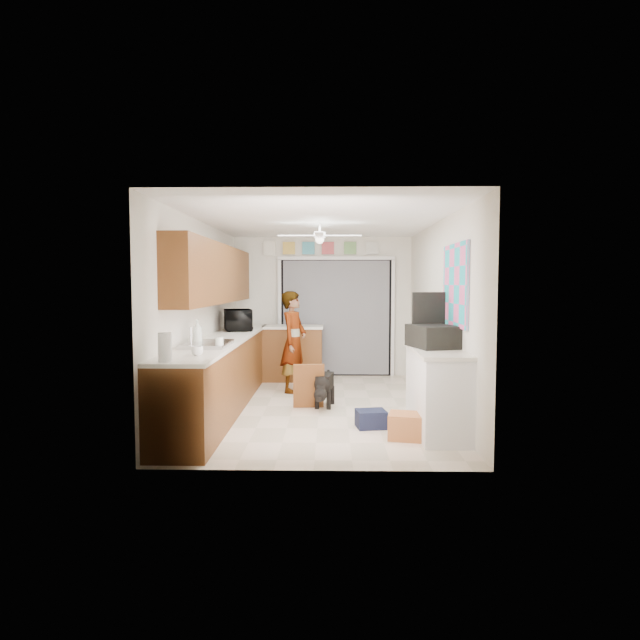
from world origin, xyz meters
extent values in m
plane|color=beige|center=(0.00, 0.00, 0.00)|extent=(5.00, 5.00, 0.00)
plane|color=white|center=(0.00, 0.00, 2.50)|extent=(5.00, 5.00, 0.00)
plane|color=silver|center=(0.00, 2.50, 1.25)|extent=(3.20, 0.00, 3.20)
plane|color=silver|center=(0.00, -2.50, 1.25)|extent=(3.20, 0.00, 3.20)
plane|color=silver|center=(-1.60, 0.00, 1.25)|extent=(0.00, 5.00, 5.00)
plane|color=silver|center=(1.60, 0.00, 1.25)|extent=(0.00, 5.00, 5.00)
cube|color=brown|center=(-1.30, 0.00, 0.45)|extent=(0.60, 4.80, 0.90)
cube|color=white|center=(-1.29, 0.00, 0.92)|extent=(0.62, 4.80, 0.04)
cube|color=brown|center=(-1.44, 0.20, 1.80)|extent=(0.32, 4.00, 0.80)
cube|color=silver|center=(-1.29, -1.00, 0.95)|extent=(0.50, 0.76, 0.06)
cylinder|color=silver|center=(-1.48, -1.00, 1.05)|extent=(0.03, 0.03, 0.22)
cube|color=brown|center=(-0.50, 2.00, 0.45)|extent=(1.00, 0.60, 0.90)
cube|color=white|center=(-0.50, 2.00, 0.92)|extent=(1.04, 0.64, 0.04)
cube|color=black|center=(0.25, 2.47, 1.05)|extent=(2.00, 0.06, 2.10)
cube|color=gray|center=(0.25, 2.43, 1.05)|extent=(1.90, 0.03, 2.05)
cube|color=white|center=(-0.77, 2.44, 1.05)|extent=(0.06, 0.04, 2.10)
cube|color=white|center=(1.27, 2.44, 1.05)|extent=(0.06, 0.04, 2.10)
cube|color=white|center=(0.25, 2.44, 2.12)|extent=(2.10, 0.04, 0.06)
cube|color=gold|center=(-0.60, 2.47, 2.30)|extent=(0.22, 0.02, 0.22)
cube|color=#46A4BB|center=(-0.25, 2.47, 2.30)|extent=(0.22, 0.02, 0.22)
cube|color=#C54A51|center=(0.10, 2.47, 2.30)|extent=(0.22, 0.02, 0.22)
cube|color=#6CA15C|center=(0.50, 2.47, 2.30)|extent=(0.22, 0.02, 0.22)
cube|color=beige|center=(0.90, 2.47, 2.30)|extent=(0.22, 0.02, 0.22)
cube|color=silver|center=(-0.95, 2.47, 2.30)|extent=(0.22, 0.02, 0.26)
cube|color=white|center=(1.35, -1.20, 0.45)|extent=(0.50, 1.40, 0.90)
cube|color=white|center=(1.34, -1.20, 0.92)|extent=(0.54, 1.44, 0.04)
cube|color=#E45494|center=(1.58, -1.00, 1.65)|extent=(0.03, 1.15, 0.95)
cube|color=white|center=(0.00, 0.20, 2.32)|extent=(1.14, 1.14, 0.24)
imported|color=black|center=(-1.28, 1.06, 1.10)|extent=(0.54, 0.68, 0.33)
imported|color=silver|center=(-1.43, -0.88, 1.09)|extent=(0.14, 0.14, 0.30)
imported|color=white|center=(-1.20, -1.83, 0.99)|extent=(0.14, 0.14, 0.10)
cylinder|color=silver|center=(-1.10, -1.22, 1.00)|extent=(0.09, 0.09, 0.13)
cylinder|color=white|center=(-1.39, -2.25, 1.08)|extent=(0.15, 0.15, 0.27)
cube|color=black|center=(1.32, -1.08, 1.07)|extent=(0.58, 0.69, 0.25)
cube|color=yellow|center=(1.32, -1.08, 0.96)|extent=(0.58, 0.68, 0.02)
cube|color=black|center=(1.32, -0.79, 1.32)|extent=(0.41, 0.14, 0.50)
cube|color=#AA5A35|center=(1.00, -1.50, 0.14)|extent=(0.50, 0.41, 0.27)
cube|color=black|center=(0.62, -1.06, 0.10)|extent=(0.37, 0.33, 0.20)
cube|color=brown|center=(-0.14, -0.15, 0.31)|extent=(0.42, 0.20, 0.61)
imported|color=white|center=(-0.42, 0.98, 0.78)|extent=(0.53, 0.65, 1.55)
cube|color=black|center=(0.07, 0.00, 0.25)|extent=(0.37, 0.67, 0.50)
camera|label=1|loc=(0.15, -7.16, 1.67)|focal=30.00mm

